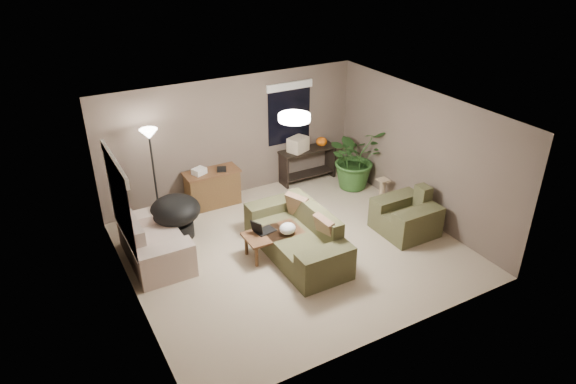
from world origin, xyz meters
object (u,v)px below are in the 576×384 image
coffee_table (273,236)px  floor_lamp (150,146)px  cat_scratching_post (382,192)px  armchair (406,217)px  houseplant (355,164)px  papasan_chair (176,214)px  main_sofa (298,239)px  console_table (308,162)px  desk (213,188)px  loveseat (154,245)px

coffee_table → floor_lamp: 2.72m
floor_lamp → cat_scratching_post: (4.26, -1.36, -1.38)m
armchair → houseplant: houseplant is taller
coffee_table → papasan_chair: 1.85m
main_sofa → papasan_chair: bearing=136.7°
coffee_table → console_table: bearing=47.6°
main_sofa → armchair: (2.11, -0.34, 0.00)m
houseplant → console_table: bearing=133.6°
papasan_chair → cat_scratching_post: 4.19m
console_table → floor_lamp: bearing=-175.9°
desk → cat_scratching_post: 3.46m
cat_scratching_post → loveseat: bearing=177.6°
desk → loveseat: bearing=-139.8°
coffee_table → houseplant: houseplant is taller
houseplant → cat_scratching_post: bearing=-83.7°
papasan_chair → floor_lamp: floor_lamp is taller
armchair → console_table: bearing=99.7°
desk → floor_lamp: (-1.17, -0.19, 1.22)m
desk → papasan_chair: papasan_chair is taller
armchair → houseplant: bearing=82.6°
papasan_chair → coffee_table: bearing=-46.5°
cat_scratching_post → desk: bearing=153.3°
armchair → coffee_table: bearing=167.5°
console_table → houseplant: 1.06m
loveseat → cat_scratching_post: 4.70m
houseplant → cat_scratching_post: (0.09, -0.84, -0.32)m
loveseat → desk: bearing=40.2°
main_sofa → desk: (-0.63, 2.36, 0.08)m
armchair → coffee_table: (-2.48, 0.55, 0.06)m
loveseat → armchair: same height
desk → cat_scratching_post: (3.09, -1.55, -0.16)m
main_sofa → cat_scratching_post: size_ratio=4.40×
main_sofa → cat_scratching_post: main_sofa is taller
houseplant → coffee_table: bearing=-152.3°
armchair → cat_scratching_post: armchair is taller
main_sofa → floor_lamp: floor_lamp is taller
main_sofa → houseplant: size_ratio=1.62×
desk → console_table: (2.27, 0.06, 0.06)m
loveseat → cat_scratching_post: (4.69, -0.20, -0.08)m
loveseat → desk: loveseat is taller
coffee_table → cat_scratching_post: 2.90m
console_table → floor_lamp: 3.64m
loveseat → papasan_chair: 0.81m
papasan_chair → console_table: bearing=14.7°
loveseat → coffee_table: size_ratio=1.60×
armchair → houseplant: (0.26, 1.99, 0.23)m
coffee_table → papasan_chair: bearing=133.5°
main_sofa → coffee_table: size_ratio=2.20×
houseplant → cat_scratching_post: houseplant is taller
armchair → floor_lamp: floor_lamp is taller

